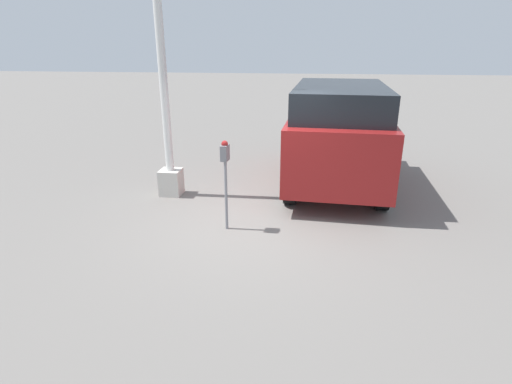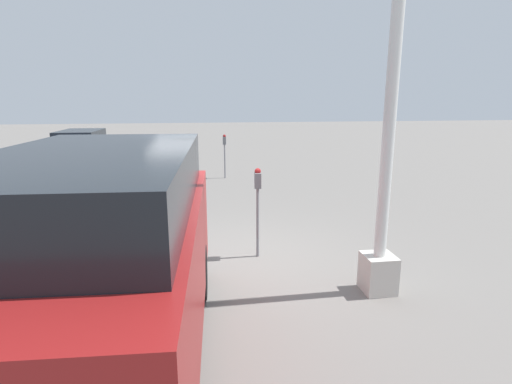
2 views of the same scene
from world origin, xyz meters
TOP-DOWN VIEW (x-y plane):
  - ground_plane at (0.00, 0.00)m, footprint 80.00×80.00m
  - parking_meter_near at (-0.21, 0.43)m, footprint 0.21×0.13m
  - lamp_post at (1.33, 1.95)m, footprint 0.44×0.44m
  - parked_van at (2.46, -1.59)m, footprint 4.57×2.27m

SIDE VIEW (x-z plane):
  - ground_plane at x=0.00m, z-range 0.00..0.00m
  - parking_meter_near at x=-0.21m, z-range 0.37..1.95m
  - parked_van at x=2.46m, z-range 0.10..2.35m
  - lamp_post at x=1.33m, z-range -1.04..5.94m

